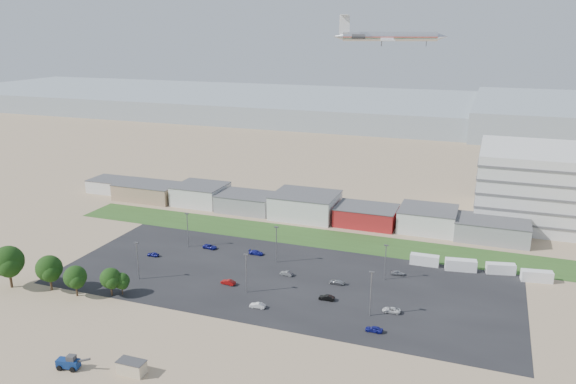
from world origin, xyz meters
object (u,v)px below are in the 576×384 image
at_px(airliner, 390,36).
at_px(parked_car_12, 337,282).
at_px(portable_shed, 132,367).
at_px(parked_car_9, 210,247).
at_px(box_trailer_a, 424,260).
at_px(parked_car_0, 391,310).
at_px(telehandler, 68,362).
at_px(parked_car_1, 327,298).
at_px(parked_car_13, 257,305).
at_px(parked_car_7, 286,273).
at_px(parked_car_5, 153,254).
at_px(parked_car_8, 398,273).
at_px(parked_car_10, 110,283).
at_px(tree_far_left, 9,264).
at_px(parked_car_6, 256,253).
at_px(parked_car_2, 374,329).
at_px(parked_car_4, 228,282).

relative_size(airliner, parked_car_12, 10.69).
height_order(portable_shed, parked_car_9, portable_shed).
distance_m(box_trailer_a, parked_car_0, 30.84).
bearing_deg(telehandler, parked_car_1, 39.65).
bearing_deg(parked_car_13, box_trailer_a, 135.08).
xyz_separation_m(parked_car_7, parked_car_12, (14.08, -0.46, -0.02)).
bearing_deg(portable_shed, parked_car_5, 118.99).
relative_size(airliner, parked_car_8, 11.52).
height_order(parked_car_10, parked_car_13, parked_car_13).
xyz_separation_m(parked_car_5, parked_car_7, (40.92, 0.95, -0.01)).
height_order(portable_shed, parked_car_1, portable_shed).
distance_m(tree_far_left, parked_car_5, 37.87).
bearing_deg(parked_car_6, box_trailer_a, -80.34).
height_order(parked_car_7, parked_car_13, parked_car_13).
relative_size(tree_far_left, parked_car_1, 3.24).
xyz_separation_m(portable_shed, parked_car_8, (40.15, 62.54, -0.76)).
xyz_separation_m(parked_car_6, parked_car_9, (-14.86, -0.50, -0.03)).
distance_m(parked_car_1, parked_car_10, 55.99).
height_order(parked_car_1, parked_car_2, parked_car_2).
height_order(airliner, parked_car_5, airliner).
bearing_deg(parked_car_9, tree_far_left, 144.73).
distance_m(parked_car_8, parked_car_10, 75.57).
bearing_deg(airliner, parked_car_9, -128.76).
relative_size(parked_car_7, parked_car_13, 0.95).
distance_m(telehandler, parked_car_13, 43.17).
bearing_deg(parked_car_9, parked_car_0, -104.19).
distance_m(parked_car_5, parked_car_12, 55.00).
distance_m(telehandler, tree_far_left, 45.68).
xyz_separation_m(portable_shed, parked_car_4, (0.01, 41.60, -0.73)).
bearing_deg(parked_car_8, parked_car_13, 128.90).
xyz_separation_m(parked_car_0, parked_car_2, (-1.98, -10.06, 0.06)).
height_order(parked_car_9, parked_car_13, parked_car_13).
relative_size(parked_car_9, parked_car_10, 1.16).
height_order(parked_car_2, parked_car_12, parked_car_2).
bearing_deg(parked_car_8, parked_car_0, 177.60).
height_order(box_trailer_a, parked_car_4, box_trailer_a).
distance_m(parked_car_1, parked_car_7, 17.34).
distance_m(parked_car_4, parked_car_6, 20.94).
height_order(telehandler, tree_far_left, tree_far_left).
relative_size(tree_far_left, parked_car_6, 2.85).
distance_m(airliner, parked_car_6, 98.84).
height_order(parked_car_5, parked_car_6, parked_car_6).
xyz_separation_m(parked_car_2, parked_car_10, (-68.81, -0.18, -0.10)).
bearing_deg(box_trailer_a, parked_car_1, -124.34).
height_order(parked_car_0, parked_car_6, parked_car_6).
distance_m(parked_car_8, parked_car_13, 41.03).
distance_m(portable_shed, parked_car_4, 41.61).
height_order(portable_shed, tree_far_left, tree_far_left).
relative_size(parked_car_4, parked_car_7, 1.10).
height_order(parked_car_5, parked_car_12, parked_car_5).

